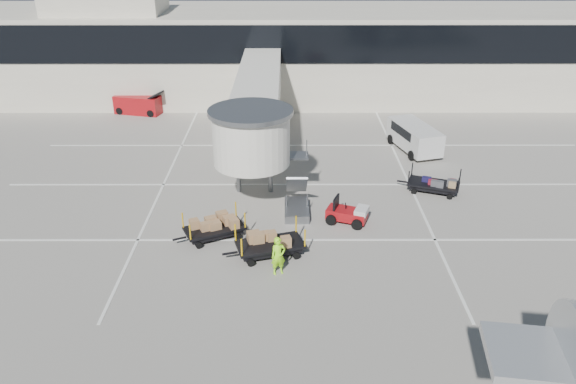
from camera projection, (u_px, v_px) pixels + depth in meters
name	position (u px, v px, depth m)	size (l,w,h in m)	color
ground	(326.00, 260.00, 28.37)	(140.00, 140.00, 0.00)	#B6AFA3
lane_markings	(307.00, 182.00, 36.75)	(40.00, 30.00, 0.02)	white
terminal	(304.00, 52.00, 53.47)	(64.00, 12.11, 15.20)	beige
jet_bridge	(257.00, 106.00, 37.50)	(5.70, 20.40, 6.03)	white
baggage_tug	(348.00, 214.00, 31.69)	(2.52, 2.10, 1.50)	#9C0E13
suitcase_cart	(433.00, 184.00, 35.25)	(3.90, 2.52, 1.51)	black
box_cart_near	(271.00, 244.00, 28.57)	(4.24, 2.56, 1.63)	black
box_cart_far	(215.00, 228.00, 30.14)	(3.86, 2.74, 1.52)	black
ground_worker	(278.00, 256.00, 26.91)	(0.72, 0.47, 1.98)	#9CFF1A
minivan	(413.00, 135.00, 41.45)	(3.41, 5.49, 1.94)	silver
belt_loader	(139.00, 104.00, 49.50)	(4.58, 2.61, 2.09)	#9C0E13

